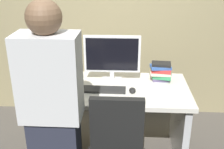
{
  "coord_description": "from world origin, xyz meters",
  "views": [
    {
      "loc": [
        0.13,
        -2.37,
        1.84
      ],
      "look_at": [
        0.0,
        -0.05,
        0.88
      ],
      "focal_mm": 44.67,
      "sensor_mm": 36.0,
      "label": 1
    }
  ],
  "objects_px": {
    "book_stack": "(161,71)",
    "monitor": "(112,56)",
    "desk": "(112,108)",
    "keyboard": "(102,90)",
    "person_at_desk": "(53,118)",
    "cup_by_monitor": "(65,74)",
    "mouse": "(132,90)",
    "cup_near_keyboard": "(70,90)"
  },
  "relations": [
    {
      "from": "monitor",
      "to": "cup_near_keyboard",
      "type": "distance_m",
      "value": 0.53
    },
    {
      "from": "keyboard",
      "to": "cup_by_monitor",
      "type": "height_order",
      "value": "cup_by_monitor"
    },
    {
      "from": "person_at_desk",
      "to": "book_stack",
      "type": "height_order",
      "value": "person_at_desk"
    },
    {
      "from": "desk",
      "to": "person_at_desk",
      "type": "xyz_separation_m",
      "value": [
        -0.36,
        -0.75,
        0.33
      ]
    },
    {
      "from": "person_at_desk",
      "to": "monitor",
      "type": "height_order",
      "value": "person_at_desk"
    },
    {
      "from": "desk",
      "to": "book_stack",
      "type": "xyz_separation_m",
      "value": [
        0.47,
        0.19,
        0.32
      ]
    },
    {
      "from": "mouse",
      "to": "cup_near_keyboard",
      "type": "bearing_deg",
      "value": -170.39
    },
    {
      "from": "cup_near_keyboard",
      "to": "desk",
      "type": "bearing_deg",
      "value": 27.09
    },
    {
      "from": "desk",
      "to": "book_stack",
      "type": "height_order",
      "value": "book_stack"
    },
    {
      "from": "desk",
      "to": "mouse",
      "type": "height_order",
      "value": "mouse"
    },
    {
      "from": "monitor",
      "to": "mouse",
      "type": "xyz_separation_m",
      "value": [
        0.2,
        -0.25,
        -0.24
      ]
    },
    {
      "from": "person_at_desk",
      "to": "monitor",
      "type": "distance_m",
      "value": 0.98
    },
    {
      "from": "person_at_desk",
      "to": "mouse",
      "type": "height_order",
      "value": "person_at_desk"
    },
    {
      "from": "desk",
      "to": "keyboard",
      "type": "distance_m",
      "value": 0.26
    },
    {
      "from": "cup_near_keyboard",
      "to": "cup_by_monitor",
      "type": "bearing_deg",
      "value": 108.98
    },
    {
      "from": "desk",
      "to": "mouse",
      "type": "distance_m",
      "value": 0.32
    },
    {
      "from": "mouse",
      "to": "cup_by_monitor",
      "type": "distance_m",
      "value": 0.73
    },
    {
      "from": "person_at_desk",
      "to": "cup_near_keyboard",
      "type": "distance_m",
      "value": 0.57
    },
    {
      "from": "cup_near_keyboard",
      "to": "person_at_desk",
      "type": "bearing_deg",
      "value": -90.27
    },
    {
      "from": "person_at_desk",
      "to": "cup_by_monitor",
      "type": "bearing_deg",
      "value": 97.63
    },
    {
      "from": "desk",
      "to": "monitor",
      "type": "height_order",
      "value": "monitor"
    },
    {
      "from": "cup_by_monitor",
      "to": "desk",
      "type": "bearing_deg",
      "value": -21.02
    },
    {
      "from": "monitor",
      "to": "desk",
      "type": "bearing_deg",
      "value": -85.84
    },
    {
      "from": "desk",
      "to": "monitor",
      "type": "bearing_deg",
      "value": 94.16
    },
    {
      "from": "mouse",
      "to": "cup_near_keyboard",
      "type": "height_order",
      "value": "cup_near_keyboard"
    },
    {
      "from": "person_at_desk",
      "to": "book_stack",
      "type": "relative_size",
      "value": 7.28
    },
    {
      "from": "monitor",
      "to": "keyboard",
      "type": "height_order",
      "value": "monitor"
    },
    {
      "from": "monitor",
      "to": "cup_by_monitor",
      "type": "height_order",
      "value": "monitor"
    },
    {
      "from": "keyboard",
      "to": "book_stack",
      "type": "relative_size",
      "value": 1.91
    },
    {
      "from": "book_stack",
      "to": "mouse",
      "type": "bearing_deg",
      "value": -135.09
    },
    {
      "from": "desk",
      "to": "book_stack",
      "type": "relative_size",
      "value": 6.38
    },
    {
      "from": "desk",
      "to": "person_at_desk",
      "type": "distance_m",
      "value": 0.9
    },
    {
      "from": "cup_near_keyboard",
      "to": "cup_by_monitor",
      "type": "height_order",
      "value": "cup_near_keyboard"
    },
    {
      "from": "cup_by_monitor",
      "to": "mouse",
      "type": "bearing_deg",
      "value": -22.48
    },
    {
      "from": "cup_by_monitor",
      "to": "keyboard",
      "type": "bearing_deg",
      "value": -33.51
    },
    {
      "from": "cup_by_monitor",
      "to": "person_at_desk",
      "type": "bearing_deg",
      "value": -82.37
    },
    {
      "from": "desk",
      "to": "monitor",
      "type": "xyz_separation_m",
      "value": [
        -0.01,
        0.16,
        0.48
      ]
    },
    {
      "from": "desk",
      "to": "cup_near_keyboard",
      "type": "height_order",
      "value": "cup_near_keyboard"
    },
    {
      "from": "book_stack",
      "to": "cup_by_monitor",
      "type": "bearing_deg",
      "value": -179.86
    },
    {
      "from": "desk",
      "to": "monitor",
      "type": "distance_m",
      "value": 0.51
    },
    {
      "from": "book_stack",
      "to": "monitor",
      "type": "bearing_deg",
      "value": -175.94
    },
    {
      "from": "keyboard",
      "to": "cup_by_monitor",
      "type": "relative_size",
      "value": 5.21
    }
  ]
}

